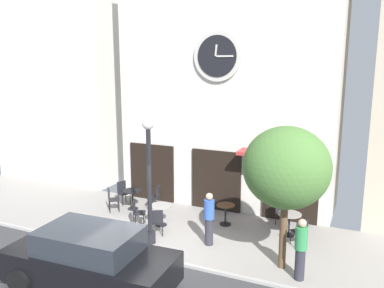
{
  "coord_description": "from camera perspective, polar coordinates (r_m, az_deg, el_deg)",
  "views": [
    {
      "loc": [
        5.98,
        -9.34,
        5.62
      ],
      "look_at": [
        0.76,
        2.27,
        2.98
      ],
      "focal_mm": 38.04,
      "sensor_mm": 36.0,
      "label": 1
    }
  ],
  "objects": [
    {
      "name": "cafe_chair_right_end",
      "position": [
        14.3,
        -7.74,
        -9.23
      ],
      "size": [
        0.52,
        0.52,
        0.9
      ],
      "color": "black",
      "rests_on": "ground_plane"
    },
    {
      "name": "cafe_chair_corner",
      "position": [
        16.44,
        -9.66,
        -6.48
      ],
      "size": [
        0.53,
        0.53,
        0.9
      ],
      "color": "black",
      "rests_on": "ground_plane"
    },
    {
      "name": "cafe_chair_mid_row",
      "position": [
        13.06,
        14.96,
        -11.63
      ],
      "size": [
        0.56,
        0.56,
        0.9
      ],
      "color": "black",
      "rests_on": "ground_plane"
    },
    {
      "name": "clock_building",
      "position": [
        16.05,
        5.38,
        12.86
      ],
      "size": [
        8.34,
        3.95,
        11.54
      ],
      "color": "silver",
      "rests_on": "ground_plane"
    },
    {
      "name": "parked_car_black",
      "position": [
        10.8,
        -14.1,
        -15.39
      ],
      "size": [
        4.37,
        2.16,
        1.55
      ],
      "color": "black",
      "rests_on": "ground_plane"
    },
    {
      "name": "cafe_table_leftmost",
      "position": [
        15.78,
        -8.34,
        -7.18
      ],
      "size": [
        0.72,
        0.72,
        0.75
      ],
      "color": "black",
      "rests_on": "ground_plane"
    },
    {
      "name": "cafe_table_near_curb",
      "position": [
        14.19,
        -4.4,
        -9.3
      ],
      "size": [
        0.75,
        0.75,
        0.73
      ],
      "color": "black",
      "rests_on": "ground_plane"
    },
    {
      "name": "street_tree",
      "position": [
        10.96,
        13.09,
        -3.32
      ],
      "size": [
        2.32,
        2.09,
        3.95
      ],
      "color": "brown",
      "rests_on": "ground_plane"
    },
    {
      "name": "cafe_chair_under_awning",
      "position": [
        15.71,
        -11.22,
        -7.41
      ],
      "size": [
        0.56,
        0.56,
        0.9
      ],
      "color": "black",
      "rests_on": "ground_plane"
    },
    {
      "name": "street_lamp",
      "position": [
        12.45,
        -6.01,
        -5.19
      ],
      "size": [
        0.36,
        0.36,
        3.95
      ],
      "color": "black",
      "rests_on": "ground_plane"
    },
    {
      "name": "cafe_chair_by_entrance",
      "position": [
        14.48,
        12.47,
        -9.13
      ],
      "size": [
        0.56,
        0.56,
        0.9
      ],
      "color": "black",
      "rests_on": "ground_plane"
    },
    {
      "name": "cafe_chair_left_end",
      "position": [
        15.74,
        -5.14,
        -7.18
      ],
      "size": [
        0.48,
        0.48,
        0.9
      ],
      "color": "black",
      "rests_on": "ground_plane"
    },
    {
      "name": "cafe_table_center_right",
      "position": [
        13.75,
        13.49,
        -10.25
      ],
      "size": [
        0.76,
        0.76,
        0.75
      ],
      "color": "black",
      "rests_on": "ground_plane"
    },
    {
      "name": "pedestrian_blue",
      "position": [
        12.65,
        2.41,
        -10.36
      ],
      "size": [
        0.42,
        0.42,
        1.67
      ],
      "color": "#2D2D38",
      "rests_on": "ground_plane"
    },
    {
      "name": "cafe_chair_near_tree",
      "position": [
        13.42,
        -4.92,
        -10.6
      ],
      "size": [
        0.55,
        0.55,
        0.9
      ],
      "color": "black",
      "rests_on": "ground_plane"
    },
    {
      "name": "ground_plane",
      "position": [
        11.93,
        -9.62,
        -16.68
      ],
      "size": [
        26.71,
        10.48,
        0.13
      ],
      "color": "gray"
    },
    {
      "name": "neighbor_building_left",
      "position": [
        21.0,
        -16.91,
        15.17
      ],
      "size": [
        6.05,
        4.1,
        14.11
      ],
      "color": "silver",
      "rests_on": "ground_plane"
    },
    {
      "name": "pedestrian_green",
      "position": [
        11.14,
        14.99,
        -13.98
      ],
      "size": [
        0.45,
        0.45,
        1.67
      ],
      "color": "#2D2D38",
      "rests_on": "ground_plane"
    },
    {
      "name": "cafe_table_rightmost",
      "position": [
        14.27,
        4.72,
        -9.39
      ],
      "size": [
        0.63,
        0.63,
        0.73
      ],
      "color": "black",
      "rests_on": "ground_plane"
    }
  ]
}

